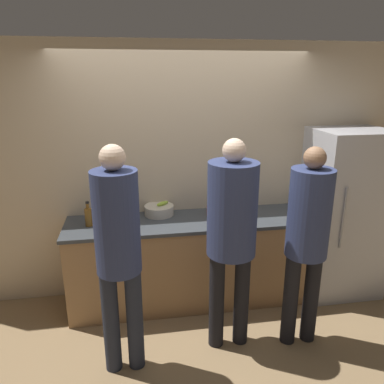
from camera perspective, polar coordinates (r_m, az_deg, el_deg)
name	(u,v)px	position (r m, az deg, el deg)	size (l,w,h in m)	color
ground_plane	(194,319)	(3.85, 0.38, -18.78)	(14.00, 14.00, 0.00)	#8C704C
wall_back	(184,173)	(3.90, -1.30, 2.94)	(5.20, 0.06, 2.60)	#C6B293
counter	(188,260)	(3.92, -0.54, -10.30)	(2.41, 0.66, 0.91)	#9E754C
refrigerator	(344,213)	(4.27, 22.12, -2.97)	(0.75, 0.69, 1.76)	#B7B7BC
person_left	(118,245)	(2.82, -11.21, -7.91)	(0.33, 0.33, 1.83)	#232838
person_center	(232,225)	(3.03, 6.07, -5.04)	(0.40, 0.40, 1.82)	black
person_right	(307,232)	(3.22, 17.17, -5.88)	(0.34, 0.34, 1.76)	black
fruit_bowl	(159,210)	(3.84, -5.02, -2.74)	(0.30, 0.30, 0.14)	beige
utensil_crock	(231,206)	(3.88, 5.94, -2.12)	(0.11, 0.11, 0.25)	#3D424C
bottle_dark	(121,212)	(3.73, -10.74, -3.04)	(0.07, 0.07, 0.22)	#333338
bottle_amber	(88,216)	(3.67, -15.52, -3.59)	(0.07, 0.07, 0.24)	brown
cup_red	(211,211)	(3.81, 2.89, -2.85)	(0.09, 0.09, 0.10)	#A33D33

